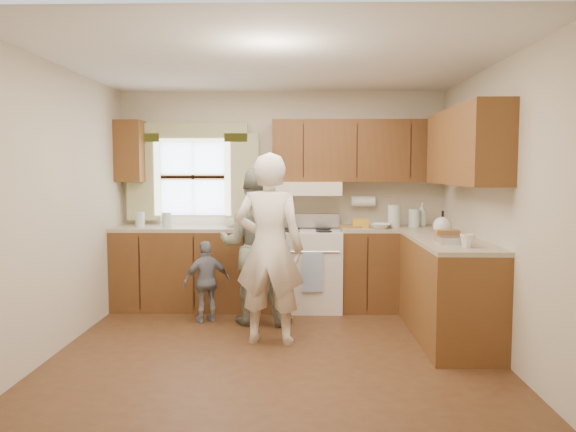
{
  "coord_description": "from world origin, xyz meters",
  "views": [
    {
      "loc": [
        0.21,
        -4.89,
        1.59
      ],
      "look_at": [
        0.1,
        0.4,
        1.15
      ],
      "focal_mm": 35.0,
      "sensor_mm": 36.0,
      "label": 1
    }
  ],
  "objects_px": {
    "stove": "(307,268)",
    "child": "(207,281)",
    "woman_right": "(256,246)",
    "woman_left": "(269,249)"
  },
  "relations": [
    {
      "from": "child",
      "to": "woman_left",
      "type": "bearing_deg",
      "value": 108.99
    },
    {
      "from": "stove",
      "to": "woman_right",
      "type": "height_order",
      "value": "woman_right"
    },
    {
      "from": "woman_left",
      "to": "child",
      "type": "distance_m",
      "value": 1.07
    },
    {
      "from": "woman_right",
      "to": "child",
      "type": "height_order",
      "value": "woman_right"
    },
    {
      "from": "stove",
      "to": "child",
      "type": "xyz_separation_m",
      "value": [
        -1.06,
        -0.59,
        -0.04
      ]
    },
    {
      "from": "woman_left",
      "to": "stove",
      "type": "bearing_deg",
      "value": -97.46
    },
    {
      "from": "stove",
      "to": "child",
      "type": "bearing_deg",
      "value": -151.03
    },
    {
      "from": "woman_left",
      "to": "child",
      "type": "xyz_separation_m",
      "value": [
        -0.69,
        0.69,
        -0.44
      ]
    },
    {
      "from": "woman_left",
      "to": "woman_right",
      "type": "relative_size",
      "value": 1.08
    },
    {
      "from": "woman_left",
      "to": "child",
      "type": "height_order",
      "value": "woman_left"
    }
  ]
}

